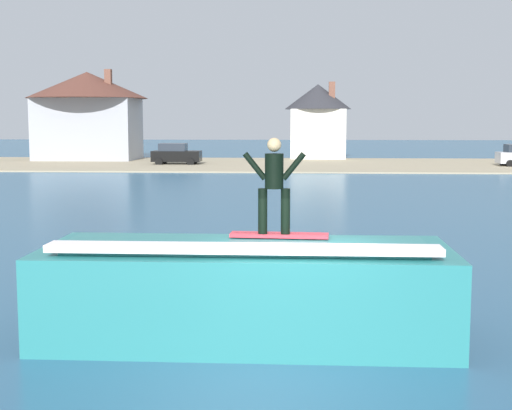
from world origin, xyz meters
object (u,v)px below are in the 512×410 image
at_px(car_near_shore, 176,154).
at_px(tree_tall_bare, 104,108).
at_px(wave_crest, 246,290).
at_px(surfboard, 279,235).
at_px(surfer, 274,181).
at_px(house_small_cottage, 318,118).
at_px(house_with_chimney, 88,108).

bearing_deg(car_near_shore, tree_tall_bare, 137.23).
relative_size(wave_crest, surfboard, 4.15).
bearing_deg(surfer, house_small_cottage, 87.95).
relative_size(surfer, car_near_shore, 0.40).
distance_m(wave_crest, surfer, 2.01).
bearing_deg(car_near_shore, house_small_cottage, 40.41).
height_order(wave_crest, house_with_chimney, house_with_chimney).
distance_m(house_with_chimney, tree_tall_bare, 1.62).
bearing_deg(surfboard, tree_tall_bare, 107.97).
bearing_deg(house_with_chimney, surfboard, -70.52).
distance_m(surfboard, surfer, 0.96).
distance_m(wave_crest, tree_tall_bare, 59.32).
relative_size(surfboard, house_small_cottage, 0.23).
xyz_separation_m(surfboard, tree_tall_bare, (-18.33, 56.51, 3.13)).
distance_m(wave_crest, house_small_cottage, 59.53).
bearing_deg(house_small_cottage, car_near_shore, -139.59).
height_order(car_near_shore, house_with_chimney, house_with_chimney).
relative_size(house_with_chimney, tree_tall_bare, 1.67).
bearing_deg(surfer, car_near_shore, 101.67).
xyz_separation_m(car_near_shore, house_with_chimney, (-9.44, 6.57, 3.98)).
relative_size(car_near_shore, tree_tall_bare, 0.61).
bearing_deg(house_with_chimney, wave_crest, -71.03).
height_order(car_near_shore, tree_tall_bare, tree_tall_bare).
distance_m(wave_crest, house_with_chimney, 58.85).
bearing_deg(house_small_cottage, wave_crest, -92.52).
xyz_separation_m(car_near_shore, tree_tall_bare, (-8.11, 7.50, 4.03)).
relative_size(wave_crest, house_with_chimney, 0.63).
relative_size(house_small_cottage, tree_tall_bare, 1.10).
relative_size(wave_crest, surfer, 4.31).
height_order(surfer, house_with_chimney, house_with_chimney).
height_order(house_with_chimney, tree_tall_bare, house_with_chimney).
bearing_deg(surfer, surfboard, 34.77).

